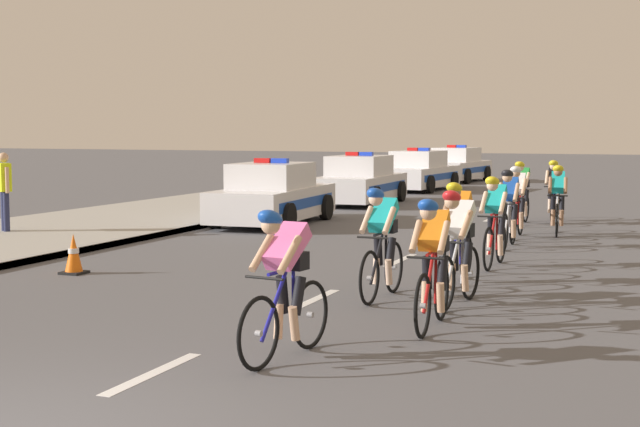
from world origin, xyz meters
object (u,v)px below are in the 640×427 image
Objects in this scene: cyclist_sixth at (495,220)px; police_car_third at (419,172)px; cyclist_fifth at (458,231)px; cyclist_third at (458,246)px; cyclist_tenth at (522,192)px; cyclist_eleventh at (554,190)px; police_car_nearest at (273,196)px; police_car_furthest at (457,166)px; cyclist_eighth at (517,201)px; spectator_closest at (4,186)px; cyclist_second at (433,262)px; police_car_second at (360,182)px; traffic_cone_near at (74,254)px; cyclist_fourth at (382,241)px; cyclist_seventh at (509,207)px; cyclist_ninth at (558,199)px; cyclist_lead at (284,282)px.

police_car_third reaches higher than cyclist_sixth.
cyclist_third is at bearing -76.69° from cyclist_fifth.
cyclist_tenth is 1.27m from cyclist_eleventh.
cyclist_sixth is 0.38× the size of police_car_nearest.
cyclist_eleventh is 0.38× the size of police_car_furthest.
cyclist_eighth and cyclist_eleventh have the same top height.
cyclist_second is at bearing -26.49° from spectator_closest.
cyclist_tenth is at bearing -36.92° from police_car_second.
police_car_third reaches higher than traffic_cone_near.
cyclist_eleventh is at bearing 86.46° from cyclist_fourth.
police_car_second is (-6.20, 3.09, -0.11)m from cyclist_eleventh.
cyclist_tenth is (-0.38, 2.79, 0.00)m from cyclist_eighth.
traffic_cone_near is at bearing -152.20° from cyclist_sixth.
cyclist_seventh is 0.39× the size of police_car_second.
spectator_closest reaches higher than cyclist_second.
traffic_cone_near is at bearing -38.81° from spectator_closest.
cyclist_ninth is 11.87m from spectator_closest.
spectator_closest is (-4.20, -10.83, 0.40)m from police_car_second.
cyclist_ninth is at bearing 84.81° from cyclist_lead.
traffic_cone_near is at bearing 177.06° from cyclist_third.
cyclist_third is 6.11m from cyclist_seventh.
police_car_third is (-6.20, 9.70, -0.11)m from cyclist_eleventh.
cyclist_sixth is at bearing -75.13° from police_car_furthest.
spectator_closest is at bearing -159.33° from cyclist_eighth.
police_car_nearest is at bearing 142.30° from cyclist_sixth.
police_car_furthest is (-6.69, 18.76, -0.11)m from cyclist_ninth.
cyclist_lead is 11.13m from cyclist_eighth.
police_car_nearest reaches higher than cyclist_sixth.
cyclist_tenth is at bearing -62.63° from police_car_third.
cyclist_fourth is 1.00× the size of cyclist_sixth.
cyclist_eighth is (-0.13, 1.67, 0.00)m from cyclist_seventh.
cyclist_sixth is at bearing 27.80° from traffic_cone_near.
cyclist_tenth is (-0.55, 8.85, 0.00)m from cyclist_fifth.
cyclist_fourth is 1.00× the size of cyclist_tenth.
cyclist_eleventh is 12.80m from traffic_cone_near.
police_car_third is (-6.10, 15.27, -0.11)m from cyclist_seventh.
cyclist_eleventh is (0.72, 11.57, 0.00)m from cyclist_fourth.
cyclist_second is 10.10m from cyclist_ninth.
cyclist_fifth is at bearing 13.15° from traffic_cone_near.
police_car_third is (-5.60, 24.72, -0.11)m from cyclist_lead.
police_car_nearest and police_car_third have the same top height.
cyclist_lead is at bearing -34.67° from traffic_cone_near.
police_car_nearest reaches higher than cyclist_eighth.
police_car_furthest is at bearing 102.89° from cyclist_second.
cyclist_eleventh is (0.23, 3.90, 0.00)m from cyclist_eighth.
cyclist_tenth is at bearing 94.80° from cyclist_second.
traffic_cone_near is (0.28, -21.04, -0.37)m from police_car_third.
cyclist_eighth is at bearing 86.38° from cyclist_fourth.
cyclist_fifth is at bearing -12.15° from spectator_closest.
police_car_furthest reaches higher than cyclist_fourth.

